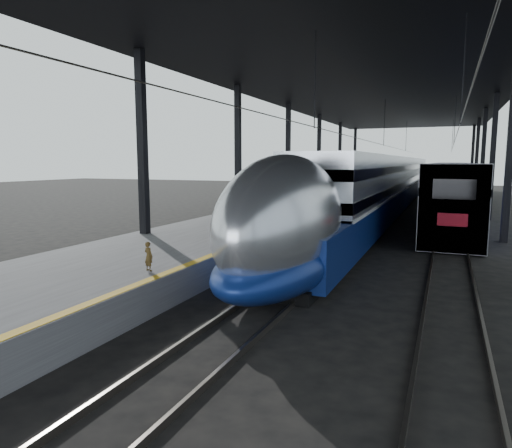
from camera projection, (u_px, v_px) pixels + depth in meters
The scene contains 8 objects.
ground at pixel (204, 300), 13.97m from camera, with size 160.00×160.00×0.00m, color black.
platform at pixel (295, 213), 33.52m from camera, with size 6.00×80.00×1.00m, color #4C4C4F.
yellow_strip at pixel (333, 207), 32.38m from camera, with size 0.30×80.00×0.01m, color #C89612.
rails at pixel (409, 224), 30.52m from camera, with size 6.52×80.00×0.16m.
canopy at pixel (374, 87), 30.29m from camera, with size 18.00×75.00×9.47m.
tgv_train at pixel (388, 186), 39.68m from camera, with size 3.22×65.20×4.61m.
second_train at pixel (450, 183), 45.32m from camera, with size 3.00×56.05×4.13m.
child at pixel (149, 256), 13.48m from camera, with size 0.32×0.21×0.87m, color #473517.
Camera 1 is at (6.69, -11.86, 4.21)m, focal length 32.00 mm.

